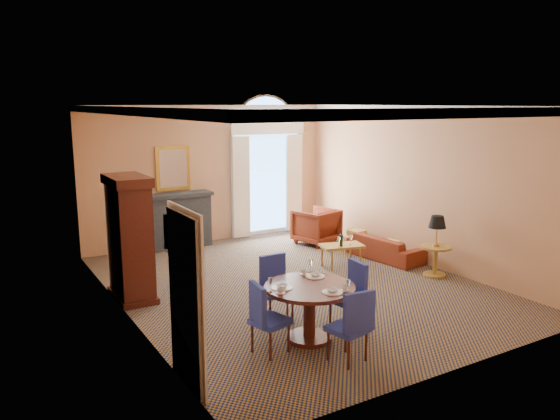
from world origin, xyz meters
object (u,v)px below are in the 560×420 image
coffee_table (342,246)px  side_table (436,239)px  armchair (316,226)px  sofa (385,247)px  dining_table (310,300)px  armoire (130,240)px

coffee_table → side_table: side_table is taller
coffee_table → side_table: size_ratio=0.82×
armchair → coffee_table: armchair is taller
sofa → armchair: 1.91m
dining_table → sofa: bearing=35.0°
armoire → armchair: armoire is taller
dining_table → coffee_table: (2.52, 2.61, -0.17)m
sofa → side_table: bearing=175.6°
coffee_table → side_table: 1.86m
coffee_table → dining_table: bearing=-119.8°
armchair → coffee_table: size_ratio=0.95×
dining_table → armchair: size_ratio=1.39×
armchair → coffee_table: (-0.57, -1.76, -0.01)m
armchair → coffee_table: bearing=57.3°
dining_table → coffee_table: 3.64m
armchair → side_table: bearing=85.3°
sofa → side_table: 1.44m
armoire → dining_table: bearing=-60.3°
armoire → side_table: bearing=-18.0°
dining_table → armoire: bearing=119.7°
dining_table → sofa: size_ratio=0.74×
sofa → armchair: bearing=9.4°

